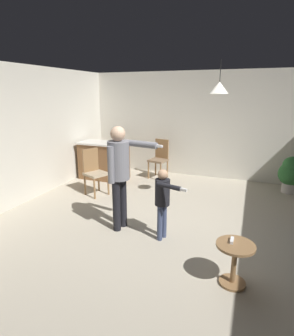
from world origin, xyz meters
TOP-DOWN VIEW (x-y plane):
  - ground at (0.00, 0.00)m, footprint 7.68×7.68m
  - wall_back at (0.00, 3.20)m, footprint 6.40×0.10m
  - wall_left at (-3.20, 0.00)m, footprint 0.10×6.40m
  - kitchen_counter at (-2.45, 2.06)m, footprint 1.26×0.66m
  - side_table_by_couch at (1.00, -1.04)m, footprint 0.44×0.44m
  - person_adult at (-0.83, -0.26)m, footprint 0.86×0.48m
  - person_child at (-0.09, -0.35)m, footprint 0.53×0.42m
  - dining_chair_by_counter at (-2.08, 0.97)m, footprint 0.55×0.55m
  - dining_chair_near_wall at (-1.14, 2.65)m, footprint 0.50×0.50m
  - potted_plant_corner at (1.94, 2.61)m, footprint 0.53×0.53m
  - spare_remote_on_table at (0.96, -1.00)m, footprint 0.04×0.13m
  - ceiling_light_pendant at (0.46, 1.02)m, footprint 0.32×0.32m

SIDE VIEW (x-z plane):
  - ground at x=0.00m, z-range 0.00..0.00m
  - side_table_by_couch at x=1.00m, z-range 0.07..0.59m
  - potted_plant_corner at x=1.94m, z-range 0.04..0.86m
  - kitchen_counter at x=-2.45m, z-range 0.00..0.95m
  - spare_remote_on_table at x=0.96m, z-range 0.52..0.56m
  - dining_chair_by_counter at x=-2.08m, z-range 0.05..1.05m
  - dining_chair_near_wall at x=-1.14m, z-range 0.05..1.05m
  - person_child at x=-0.09m, z-range 0.13..1.24m
  - person_adult at x=-0.83m, z-range 0.20..1.89m
  - wall_back at x=0.00m, z-range 0.00..2.70m
  - wall_left at x=-3.20m, z-range 0.00..2.70m
  - ceiling_light_pendant at x=0.46m, z-range 1.98..2.53m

